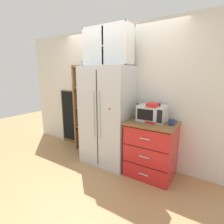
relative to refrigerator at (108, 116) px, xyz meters
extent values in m
plane|color=tan|center=(0.00, -0.04, -0.91)|extent=(10.64, 10.64, 0.00)
cube|color=silver|center=(0.00, 0.36, 0.37)|extent=(4.95, 0.10, 2.55)
cube|color=silver|center=(0.00, 0.00, 0.00)|extent=(0.92, 0.63, 1.81)
cube|color=black|center=(0.00, -0.32, 0.00)|extent=(0.01, 0.01, 1.67)
cylinder|color=silver|center=(-0.06, -0.33, 0.09)|extent=(0.02, 0.02, 0.82)
cylinder|color=silver|center=(0.06, -0.33, 0.09)|extent=(0.02, 0.02, 0.82)
cube|color=red|center=(0.26, -0.32, 0.22)|extent=(0.02, 0.01, 0.02)
cube|color=brown|center=(-0.72, 0.33, 0.02)|extent=(0.48, 0.04, 1.86)
cube|color=olive|center=(-0.91, 0.18, 0.02)|extent=(0.04, 0.27, 1.86)
cube|color=olive|center=(-0.52, 0.18, 0.02)|extent=(0.04, 0.27, 1.86)
cube|color=olive|center=(-0.72, 0.18, -0.37)|extent=(0.42, 0.27, 0.02)
cylinder|color=silver|center=(-0.82, 0.18, -0.30)|extent=(0.08, 0.08, 0.11)
cylinder|color=#B77A38|center=(-0.82, 0.18, -0.32)|extent=(0.06, 0.06, 0.08)
cylinder|color=#B2B2B7|center=(-0.82, 0.18, -0.24)|extent=(0.07, 0.07, 0.01)
cylinder|color=silver|center=(-0.72, 0.16, -0.31)|extent=(0.08, 0.08, 0.10)
cylinder|color=brown|center=(-0.72, 0.16, -0.32)|extent=(0.07, 0.07, 0.07)
cylinder|color=#B2B2B7|center=(-0.72, 0.16, -0.25)|extent=(0.08, 0.08, 0.01)
cylinder|color=silver|center=(-0.61, 0.18, -0.30)|extent=(0.06, 0.06, 0.13)
cylinder|color=white|center=(-0.61, 0.18, -0.31)|extent=(0.05, 0.05, 0.09)
cylinder|color=#B2B2B7|center=(-0.61, 0.18, -0.23)|extent=(0.06, 0.06, 0.01)
cube|color=olive|center=(-0.72, 0.18, 0.06)|extent=(0.42, 0.27, 0.02)
cylinder|color=silver|center=(-0.80, 0.18, 0.12)|extent=(0.06, 0.06, 0.10)
cylinder|color=white|center=(-0.80, 0.18, 0.10)|extent=(0.06, 0.06, 0.07)
cylinder|color=#B2B2B7|center=(-0.80, 0.18, 0.17)|extent=(0.06, 0.06, 0.01)
cylinder|color=silver|center=(-0.64, 0.18, 0.12)|extent=(0.06, 0.06, 0.11)
cylinder|color=#CCB78C|center=(-0.64, 0.18, 0.11)|extent=(0.05, 0.05, 0.08)
cylinder|color=#B2B2B7|center=(-0.64, 0.18, 0.19)|extent=(0.06, 0.06, 0.01)
cube|color=olive|center=(-0.72, 0.18, 0.49)|extent=(0.42, 0.27, 0.02)
cylinder|color=silver|center=(-0.81, 0.16, 0.56)|extent=(0.08, 0.08, 0.14)
cylinder|color=#382316|center=(-0.81, 0.16, 0.54)|extent=(0.07, 0.07, 0.09)
cylinder|color=#B2B2B7|center=(-0.81, 0.16, 0.64)|extent=(0.08, 0.08, 0.01)
cylinder|color=silver|center=(-0.63, 0.16, 0.56)|extent=(0.06, 0.06, 0.13)
cylinder|color=#E0C67F|center=(-0.63, 0.16, 0.54)|extent=(0.05, 0.05, 0.09)
cylinder|color=#B2B2B7|center=(-0.63, 0.16, 0.64)|extent=(0.06, 0.06, 0.01)
cube|color=olive|center=(-0.72, 0.18, 0.91)|extent=(0.42, 0.27, 0.02)
cylinder|color=silver|center=(-0.80, 0.20, 0.97)|extent=(0.06, 0.06, 0.10)
cylinder|color=beige|center=(-0.80, 0.20, 0.96)|extent=(0.05, 0.05, 0.07)
cylinder|color=#B2B2B7|center=(-0.80, 0.20, 1.03)|extent=(0.06, 0.06, 0.01)
cylinder|color=silver|center=(-0.63, 0.17, 0.99)|extent=(0.07, 0.07, 0.14)
cylinder|color=#2D2D2D|center=(-0.63, 0.17, 0.97)|extent=(0.06, 0.06, 0.09)
cylinder|color=#B2B2B7|center=(-0.63, 0.17, 1.06)|extent=(0.07, 0.07, 0.01)
cube|color=red|center=(0.87, 0.02, -0.47)|extent=(0.74, 0.60, 0.88)
cube|color=brown|center=(0.87, 0.02, 0.00)|extent=(0.77, 0.63, 0.04)
cube|color=black|center=(0.87, -0.29, -0.62)|extent=(0.72, 0.00, 0.01)
cube|color=silver|center=(0.87, -0.29, -0.76)|extent=(0.16, 0.01, 0.01)
cube|color=black|center=(0.87, -0.29, -0.33)|extent=(0.72, 0.00, 0.01)
cube|color=silver|center=(0.87, -0.29, -0.47)|extent=(0.16, 0.01, 0.01)
cube|color=black|center=(0.87, -0.29, -0.04)|extent=(0.72, 0.00, 0.01)
cube|color=silver|center=(0.87, -0.29, -0.17)|extent=(0.16, 0.01, 0.01)
cube|color=silver|center=(0.84, 0.07, 0.15)|extent=(0.44, 0.32, 0.26)
cube|color=black|center=(0.78, -0.10, 0.15)|extent=(0.26, 0.01, 0.17)
cube|color=black|center=(1.01, -0.10, 0.15)|extent=(0.08, 0.01, 0.20)
cube|color=red|center=(0.87, 0.00, 0.03)|extent=(0.17, 0.20, 0.03)
cube|color=red|center=(0.87, 0.07, 0.17)|extent=(0.17, 0.06, 0.30)
cube|color=red|center=(0.87, 0.00, 0.30)|extent=(0.17, 0.20, 0.06)
cylinder|color=black|center=(0.87, -0.01, 0.11)|extent=(0.11, 0.11, 0.12)
cylinder|color=navy|center=(1.17, -0.01, 0.06)|extent=(0.08, 0.08, 0.09)
torus|color=navy|center=(1.22, -0.01, 0.07)|extent=(0.05, 0.01, 0.05)
cylinder|color=red|center=(0.87, 0.03, 0.06)|extent=(0.07, 0.07, 0.10)
torus|color=red|center=(0.92, 0.03, 0.07)|extent=(0.05, 0.01, 0.05)
cylinder|color=#285B33|center=(0.55, 0.10, 0.11)|extent=(0.06, 0.06, 0.19)
cone|color=#285B33|center=(0.55, 0.10, 0.21)|extent=(0.06, 0.06, 0.04)
cylinder|color=#285B33|center=(0.55, 0.10, 0.24)|extent=(0.02, 0.02, 0.07)
cylinder|color=black|center=(0.55, 0.10, 0.28)|extent=(0.03, 0.03, 0.01)
cylinder|color=brown|center=(0.87, -0.04, 0.11)|extent=(0.07, 0.07, 0.19)
cone|color=brown|center=(0.87, -0.04, 0.21)|extent=(0.07, 0.07, 0.04)
cylinder|color=brown|center=(0.87, -0.04, 0.24)|extent=(0.03, 0.03, 0.07)
cylinder|color=black|center=(0.87, -0.04, 0.28)|extent=(0.03, 0.03, 0.01)
cube|color=silver|center=(0.00, 0.17, 1.23)|extent=(0.88, 0.02, 0.65)
cube|color=silver|center=(0.00, 0.02, 1.55)|extent=(0.88, 0.32, 0.02)
cube|color=silver|center=(0.00, 0.02, 0.92)|extent=(0.88, 0.32, 0.02)
cube|color=silver|center=(-0.43, 0.02, 1.23)|extent=(0.02, 0.32, 0.65)
cube|color=silver|center=(0.43, 0.02, 1.23)|extent=(0.02, 0.32, 0.65)
cube|color=silver|center=(0.00, 0.02, 1.23)|extent=(0.85, 0.30, 0.02)
cube|color=silver|center=(-0.22, -0.13, 1.23)|extent=(0.40, 0.01, 0.61)
cube|color=silver|center=(0.22, -0.13, 1.23)|extent=(0.40, 0.01, 0.61)
cylinder|color=silver|center=(-0.31, 0.02, 0.93)|extent=(0.05, 0.05, 0.00)
cylinder|color=silver|center=(-0.31, 0.02, 0.96)|extent=(0.01, 0.01, 0.07)
cone|color=silver|center=(-0.31, 0.02, 1.02)|extent=(0.06, 0.06, 0.05)
cylinder|color=silver|center=(-0.10, 0.02, 0.93)|extent=(0.05, 0.05, 0.00)
cylinder|color=silver|center=(-0.10, 0.02, 0.96)|extent=(0.01, 0.01, 0.07)
cone|color=silver|center=(-0.10, 0.02, 1.02)|extent=(0.06, 0.06, 0.05)
cylinder|color=silver|center=(0.10, 0.02, 0.93)|extent=(0.05, 0.05, 0.00)
cylinder|color=silver|center=(0.10, 0.02, 0.96)|extent=(0.01, 0.01, 0.07)
cone|color=silver|center=(0.10, 0.02, 1.02)|extent=(0.06, 0.06, 0.05)
cylinder|color=silver|center=(0.31, 0.02, 0.93)|extent=(0.05, 0.05, 0.00)
cylinder|color=silver|center=(0.31, 0.02, 0.96)|extent=(0.01, 0.01, 0.07)
cone|color=silver|center=(0.31, 0.02, 1.02)|extent=(0.06, 0.06, 0.05)
cylinder|color=white|center=(-0.26, 0.02, 1.27)|extent=(0.06, 0.06, 0.07)
cylinder|color=white|center=(0.00, 0.02, 1.27)|extent=(0.06, 0.06, 0.07)
cylinder|color=white|center=(0.26, 0.02, 1.27)|extent=(0.06, 0.06, 0.07)
cube|color=brown|center=(-1.27, 0.29, -0.26)|extent=(0.60, 0.04, 1.29)
cube|color=black|center=(-1.27, 0.27, -0.23)|extent=(0.54, 0.01, 1.19)
camera|label=1|loc=(1.77, -2.57, 0.76)|focal=27.54mm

